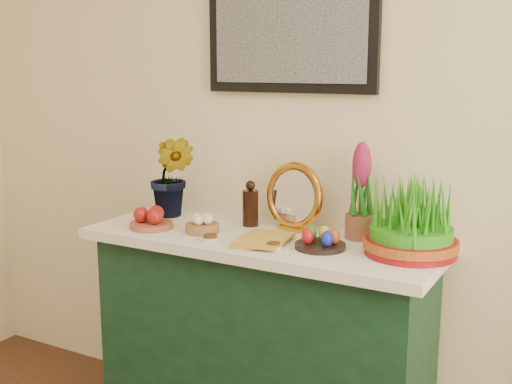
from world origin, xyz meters
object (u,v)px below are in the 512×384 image
Objects in this scene: sideboard at (262,347)px; wheatgrass_sabzeh at (412,222)px; hyacinth_green at (172,163)px; mirror at (294,197)px; book at (242,237)px.

sideboard is 0.82m from wheatgrass_sabzeh.
sideboard is 0.86m from hyacinth_green.
mirror is at bearing -7.58° from hyacinth_green.
book is (0.46, -0.20, -0.22)m from hyacinth_green.
book is at bearing -111.05° from mirror.
book is 0.63m from wheatgrass_sabzeh.
wheatgrass_sabzeh is (0.51, -0.12, -0.01)m from mirror.
hyacinth_green is at bearing 149.71° from book.
hyacinth_green is at bearing -174.46° from mirror.
mirror reaches higher than wheatgrass_sabzeh.
book is at bearing -167.52° from wheatgrass_sabzeh.
hyacinth_green is 1.08m from wheatgrass_sabzeh.
book is at bearing -104.59° from sideboard.
sideboard is 4.63× the size of mirror.
hyacinth_green is 0.57m from mirror.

